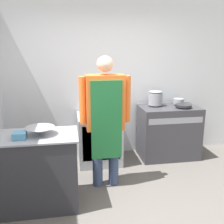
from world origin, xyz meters
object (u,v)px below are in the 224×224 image
Objects in this scene: fridge_unit at (99,139)px; stock_pot at (155,98)px; person_cook at (105,114)px; plastic_tub at (20,136)px; stove at (168,132)px; sauce_pot at (179,101)px; saute_pan at (184,106)px; mixing_bowl at (40,131)px.

stock_pot is at bearing 6.45° from fridge_unit.
plastic_tub is (-1.03, -0.45, -0.08)m from person_cook.
stock_pot is (-0.23, 0.11, 0.60)m from stove.
sauce_pot is (2.46, 1.35, 0.02)m from plastic_tub.
sauce_pot is (0.00, 0.21, 0.03)m from saute_pan.
person_cook reaches higher than mixing_bowl.
person_cook is 0.89m from mixing_bowl.
plastic_tub is at bearing -155.16° from saute_pan.
plastic_tub is at bearing -153.10° from mixing_bowl.
mixing_bowl is 1.90× the size of sauce_pot.
sauce_pot is at bearing 90.00° from saute_pan.
person_cook is at bearing -154.31° from saute_pan.
stock_pot is 0.49m from saute_pan.
saute_pan is at bearing 24.64° from mixing_bowl.
stock_pot is 0.43m from sauce_pot.
stove is 0.56× the size of person_cook.
mixing_bowl is 2.20m from stock_pot.
saute_pan is (1.43, 0.69, -0.09)m from person_cook.
mixing_bowl is (-0.82, -1.13, 0.55)m from fridge_unit.
stove is 2.39m from mixing_bowl.
sauce_pot reaches higher than mixing_bowl.
stove is 3.72× the size of saute_pan.
plastic_tub is at bearing -146.42° from stock_pot.
person_cook is 1.35m from stock_pot.
person_cook is at bearing -138.12° from stock_pot.
stock_pot reaches higher than fridge_unit.
person_cook is 6.67× the size of saute_pan.
sauce_pot is at bearing -0.00° from stock_pot.
person_cook is at bearing -147.19° from stove.
fridge_unit is at bearing 89.65° from person_cook.
mixing_bowl is at bearing -155.36° from saute_pan.
fridge_unit is 0.45× the size of person_cook.
person_cook is at bearing -147.84° from sauce_pot.
stock_pot reaches higher than plastic_tub.
mixing_bowl is at bearing -126.08° from fridge_unit.
stove is 0.65m from stock_pot.
sauce_pot is (0.43, -0.00, -0.08)m from stock_pot.
person_cook is 1.13m from plastic_tub.
plastic_tub reaches higher than fridge_unit.
person_cook is 1.59m from saute_pan.
stock_pot is at bearing 153.71° from saute_pan.
saute_pan is (1.42, -0.10, 0.54)m from fridge_unit.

